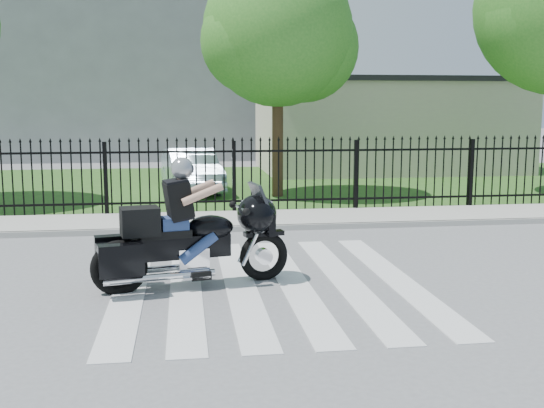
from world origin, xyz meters
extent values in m
plane|color=slate|center=(0.00, 0.00, 0.00)|extent=(120.00, 120.00, 0.00)
cube|color=#ADAAA3|center=(0.00, 5.00, 0.06)|extent=(40.00, 2.00, 0.12)
cube|color=#ADAAA3|center=(0.00, 4.00, 0.06)|extent=(40.00, 0.12, 0.12)
cube|color=#23511B|center=(0.00, 12.00, 0.01)|extent=(40.00, 12.00, 0.02)
cube|color=black|center=(0.00, 6.00, 0.35)|extent=(26.00, 0.04, 0.05)
cube|color=black|center=(0.00, 6.00, 1.55)|extent=(26.00, 0.04, 0.05)
cylinder|color=#382316|center=(1.50, 9.00, 2.08)|extent=(0.32, 0.32, 4.16)
sphere|color=#2C7220|center=(1.50, 9.00, 4.68)|extent=(4.20, 4.20, 4.20)
cube|color=beige|center=(7.00, 16.00, 1.75)|extent=(10.00, 6.00, 3.50)
cube|color=black|center=(7.00, 16.00, 3.60)|extent=(10.20, 6.20, 0.20)
cube|color=gray|center=(-3.00, 26.00, 6.00)|extent=(15.00, 10.00, 12.00)
torus|color=black|center=(-0.01, 0.23, 0.36)|extent=(0.77, 0.29, 0.76)
torus|color=black|center=(-2.12, -0.20, 0.36)|extent=(0.82, 0.32, 0.81)
cube|color=black|center=(-1.26, -0.02, 0.61)|extent=(1.46, 0.54, 0.33)
ellipsoid|color=black|center=(-0.83, 0.06, 0.86)|extent=(0.76, 0.57, 0.36)
cube|color=black|center=(-1.47, -0.07, 0.82)|extent=(0.77, 0.49, 0.11)
cube|color=silver|center=(-1.10, 0.01, 0.42)|extent=(0.50, 0.41, 0.33)
ellipsoid|color=black|center=(-0.12, 0.20, 1.02)|extent=(0.74, 0.90, 0.60)
cube|color=black|center=(-1.82, -0.14, 1.02)|extent=(0.60, 0.52, 0.40)
cube|color=navy|center=(-1.34, -0.04, 0.95)|extent=(0.43, 0.40, 0.20)
sphere|color=#9C9FA3|center=(-1.21, -0.02, 1.74)|extent=(0.32, 0.32, 0.32)
imported|color=#A3B9CD|center=(-0.96, 10.33, 0.68)|extent=(1.98, 4.18, 1.32)
camera|label=1|loc=(-1.19, -9.12, 2.63)|focal=42.00mm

